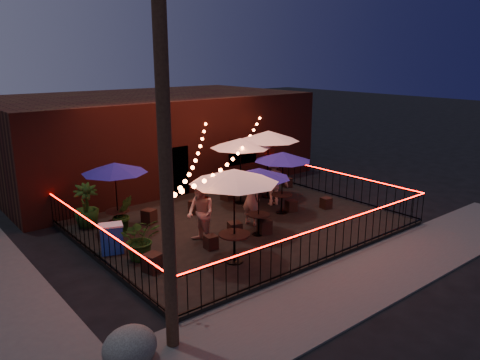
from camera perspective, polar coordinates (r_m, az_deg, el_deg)
The scene contains 35 objects.
ground at distance 14.97m, azimuth 4.58°, elevation -7.69°, with size 110.00×110.00×0.00m, color black.
patio at distance 16.34m, azimuth -0.27°, elevation -5.38°, with size 10.00×8.00×0.15m, color black.
sidewalk at distance 13.03m, azimuth 14.68°, elevation -11.63°, with size 18.00×2.50×0.05m, color #484442.
brick_building at distance 22.89m, azimuth -10.96°, elevation 5.21°, with size 14.00×8.00×4.00m.
utility_pole at distance 8.64m, azimuth -9.11°, elevation 3.13°, with size 0.26×0.26×8.00m, color #331E14.
fence_front at distance 13.46m, azimuth 10.56°, elevation -7.52°, with size 10.00×0.04×1.04m.
fence_left at distance 13.77m, azimuth -16.84°, elevation -7.39°, with size 0.04×8.00×1.04m.
fence_right at distance 19.54m, azimuth 11.23°, elevation -0.46°, with size 0.04×8.00×1.04m.
festoon_lights at distance 14.83m, azimuth -2.59°, elevation 2.34°, with size 10.02×8.72×1.32m.
cafe_table_0 at distance 12.48m, azimuth -0.72°, elevation 0.32°, with size 2.89×2.89×2.68m.
cafe_table_1 at distance 15.39m, azimuth -15.04°, elevation 1.33°, with size 2.50×2.50×2.32m.
cafe_table_2 at distance 14.62m, azimuth 2.32°, elevation 0.74°, with size 2.43×2.43×2.21m.
cafe_table_3 at distance 17.83m, azimuth 0.07°, elevation 4.42°, with size 2.61×2.61×2.57m.
cafe_table_4 at distance 16.77m, azimuth 5.23°, elevation 2.77°, with size 2.63×2.63×2.28m.
cafe_table_5 at distance 18.66m, azimuth 3.48°, elevation 5.31°, with size 2.65×2.65×2.73m.
bistro_chair_0 at distance 12.86m, azimuth -10.58°, elevation -9.89°, with size 0.43×0.43×0.50m, color black.
bistro_chair_1 at distance 14.10m, azimuth -3.57°, elevation -7.57°, with size 0.35×0.35×0.41m, color black.
bistro_chair_2 at distance 15.82m, azimuth -14.76°, elevation -5.48°, with size 0.36×0.36×0.43m, color black.
bistro_chair_3 at distance 16.43m, azimuth -11.02°, elevation -4.38°, with size 0.41×0.41×0.48m, color black.
bistro_chair_4 at distance 14.97m, azimuth -0.64°, elevation -6.05°, with size 0.40×0.40×0.47m, color black.
bistro_chair_5 at distance 15.23m, azimuth 2.99°, elevation -5.71°, with size 0.39×0.39×0.46m, color black.
bistro_chair_6 at distance 17.16m, azimuth -5.39°, elevation -3.31°, with size 0.42×0.42×0.50m, color black.
bistro_chair_7 at distance 18.72m, azimuth -1.55°, elevation -1.70°, with size 0.42×0.42×0.50m, color black.
bistro_chair_8 at distance 17.46m, azimuth 6.26°, elevation -3.14°, with size 0.35×0.35×0.42m, color black.
bistro_chair_9 at distance 17.99m, azimuth 10.44°, elevation -2.77°, with size 0.35×0.35×0.41m, color black.
bistro_chair_10 at distance 19.31m, azimuth 1.92°, elevation -1.17°, with size 0.43×0.43×0.50m, color black.
bistro_chair_11 at distance 20.65m, azimuth 5.78°, elevation -0.30°, with size 0.35×0.35×0.41m, color black.
patron_a at distance 15.85m, azimuth 1.34°, elevation -2.32°, with size 0.66×0.43×1.80m, color tan.
patron_b at distance 14.21m, azimuth -4.84°, elevation -4.08°, with size 0.95×0.74×1.96m, color tan.
patron_c at distance 17.99m, azimuth 4.09°, elevation -0.01°, with size 1.26×0.72×1.95m, color tan.
potted_shrub_a at distance 13.54m, azimuth -12.02°, elevation -6.97°, with size 1.12×0.97×1.24m, color #163C0D.
potted_shrub_b at distance 15.63m, azimuth -14.07°, elevation -4.07°, with size 0.69×0.56×1.26m, color #193411.
potted_shrub_c at distance 16.49m, azimuth -18.26°, elevation -2.99°, with size 0.83×0.83×1.47m, color #12360E.
cooler at distance 14.21m, azimuth -15.39°, elevation -6.88°, with size 0.79×0.67×0.88m.
boulder at distance 9.65m, azimuth -13.29°, elevation -19.25°, with size 0.98×0.83×0.76m, color #494944.
Camera 1 is at (-9.61, -9.95, 5.73)m, focal length 35.00 mm.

